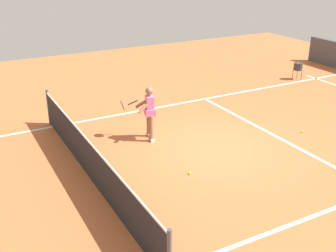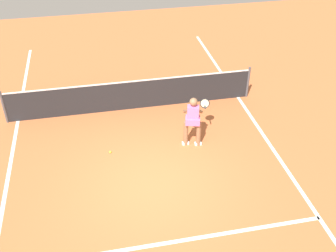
% 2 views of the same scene
% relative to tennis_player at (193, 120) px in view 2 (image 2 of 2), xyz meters
% --- Properties ---
extents(ground_plane, '(26.11, 26.11, 0.00)m').
position_rel_tennis_player_xyz_m(ground_plane, '(-1.43, -1.40, -0.85)').
color(ground_plane, '#C66638').
extents(service_line_marking, '(7.24, 0.10, 0.01)m').
position_rel_tennis_player_xyz_m(service_line_marking, '(-1.43, -3.34, -0.84)').
color(service_line_marking, white).
rests_on(service_line_marking, ground).
extents(sideline_left_marking, '(0.10, 18.08, 0.01)m').
position_rel_tennis_player_xyz_m(sideline_left_marking, '(-5.05, -1.40, -0.84)').
color(sideline_left_marking, white).
rests_on(sideline_left_marking, ground).
extents(sideline_right_marking, '(0.10, 18.08, 0.01)m').
position_rel_tennis_player_xyz_m(sideline_right_marking, '(2.19, -1.40, -0.84)').
color(sideline_right_marking, white).
rests_on(sideline_right_marking, ground).
extents(court_net, '(7.92, 0.08, 1.11)m').
position_rel_tennis_player_xyz_m(court_net, '(-1.43, 2.23, -0.33)').
color(court_net, '#4C4C51').
rests_on(court_net, ground).
extents(tennis_player, '(0.94, 0.89, 1.55)m').
position_rel_tennis_player_xyz_m(tennis_player, '(0.00, 0.00, 0.00)').
color(tennis_player, '#8C6647').
rests_on(tennis_player, ground).
extents(tennis_ball_near, '(0.07, 0.07, 0.07)m').
position_rel_tennis_player_xyz_m(tennis_ball_near, '(-2.35, 0.05, -0.81)').
color(tennis_ball_near, '#D1E533').
rests_on(tennis_ball_near, ground).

